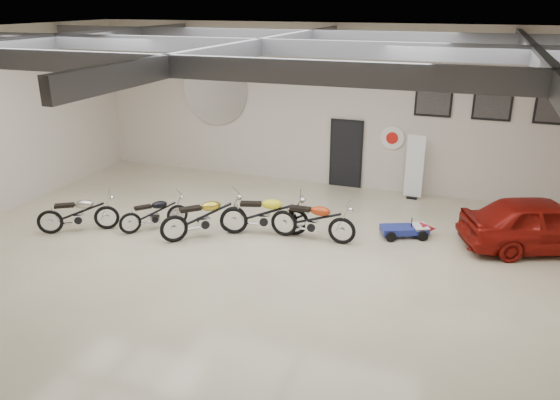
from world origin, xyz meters
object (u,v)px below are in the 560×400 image
(go_kart, at_px, (409,227))
(vintage_car, at_px, (543,224))
(banner_stand, at_px, (415,168))
(motorcycle_gold, at_px, (204,216))
(motorcycle_red, at_px, (313,219))
(motorcycle_silver, at_px, (78,213))
(motorcycle_yellow, at_px, (264,213))
(motorcycle_black, at_px, (154,213))

(go_kart, bearing_deg, vintage_car, -17.60)
(banner_stand, relative_size, motorcycle_gold, 0.89)
(motorcycle_red, height_order, go_kart, motorcycle_red)
(motorcycle_gold, xyz_separation_m, motorcycle_red, (2.60, 0.76, -0.01))
(banner_stand, bearing_deg, motorcycle_silver, -143.29)
(banner_stand, bearing_deg, motorcycle_red, -115.01)
(banner_stand, height_order, motorcycle_red, banner_stand)
(vintage_car, bearing_deg, motorcycle_red, 82.30)
(vintage_car, bearing_deg, motorcycle_yellow, 80.41)
(banner_stand, relative_size, motorcycle_red, 0.91)
(banner_stand, xyz_separation_m, motorcycle_red, (-1.96, -3.91, -0.41))
(motorcycle_yellow, bearing_deg, motorcycle_silver, -178.86)
(motorcycle_black, distance_m, motorcycle_red, 4.12)
(motorcycle_black, bearing_deg, motorcycle_red, -36.37)
(banner_stand, relative_size, motorcycle_yellow, 0.87)
(motorcycle_red, bearing_deg, motorcycle_black, -170.32)
(banner_stand, height_order, motorcycle_gold, banner_stand)
(motorcycle_gold, relative_size, motorcycle_yellow, 0.98)
(motorcycle_black, distance_m, go_kart, 6.53)
(motorcycle_silver, bearing_deg, banner_stand, 2.47)
(motorcycle_yellow, distance_m, motorcycle_red, 1.25)
(banner_stand, bearing_deg, go_kart, -83.00)
(motorcycle_yellow, height_order, vintage_car, vintage_car)
(motorcycle_gold, distance_m, motorcycle_red, 2.71)
(banner_stand, distance_m, go_kart, 3.00)
(motorcycle_silver, distance_m, motorcycle_gold, 3.29)
(vintage_car, bearing_deg, motorcycle_silver, 82.60)
(banner_stand, relative_size, motorcycle_black, 1.09)
(motorcycle_gold, height_order, motorcycle_red, motorcycle_gold)
(banner_stand, bearing_deg, vintage_car, -36.08)
(motorcycle_yellow, bearing_deg, vintage_car, -4.13)
(motorcycle_silver, height_order, motorcycle_yellow, motorcycle_yellow)
(go_kart, bearing_deg, motorcycle_red, -179.41)
(motorcycle_black, height_order, go_kart, motorcycle_black)
(motorcycle_gold, distance_m, vintage_car, 8.16)
(motorcycle_black, relative_size, vintage_car, 0.46)
(motorcycle_black, distance_m, vintage_car, 9.57)
(motorcycle_red, distance_m, go_kart, 2.47)
(go_kart, bearing_deg, motorcycle_gold, 176.39)
(motorcycle_black, xyz_separation_m, motorcycle_red, (4.05, 0.76, 0.09))
(motorcycle_silver, xyz_separation_m, motorcycle_black, (1.75, 0.77, -0.05))
(motorcycle_gold, xyz_separation_m, go_kart, (4.83, 1.78, -0.31))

